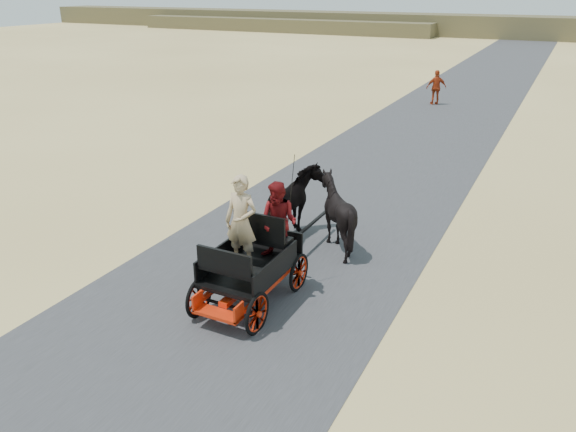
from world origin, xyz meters
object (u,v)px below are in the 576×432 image
at_px(horse_right, 337,213).
at_px(carriage, 251,284).
at_px(horse_left, 294,206).
at_px(pedestrian, 436,87).

bearing_deg(horse_right, carriage, 79.61).
distance_m(horse_left, horse_right, 1.10).
relative_size(carriage, pedestrian, 1.39).
bearing_deg(pedestrian, carriage, 64.74).
bearing_deg(horse_right, pedestrian, -84.19).
bearing_deg(pedestrian, horse_right, 67.06).
xyz_separation_m(horse_right, pedestrian, (-1.83, 17.97, 0.01)).
distance_m(horse_right, pedestrian, 18.07).
relative_size(horse_left, pedestrian, 1.16).
height_order(horse_left, horse_right, horse_right).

